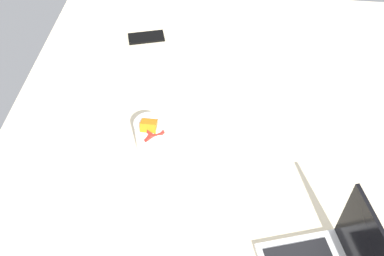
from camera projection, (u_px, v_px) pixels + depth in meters
bed_mattress at (214, 169)px, 147.24cm from camera, size 180.00×140.00×18.00cm
snack_cup at (150, 134)px, 137.39cm from camera, size 10.03×9.49×13.64cm
cell_phone at (146, 37)px, 178.31cm from camera, size 10.46×15.35×0.80cm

